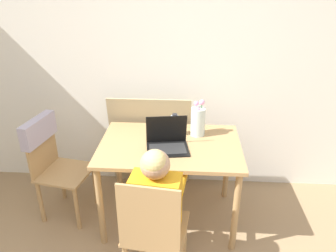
{
  "coord_description": "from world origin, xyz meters",
  "views": [
    {
      "loc": [
        0.33,
        -0.67,
        1.98
      ],
      "look_at": [
        0.18,
        1.56,
        0.92
      ],
      "focal_mm": 35.0,
      "sensor_mm": 36.0,
      "label": 1
    }
  ],
  "objects_px": {
    "chair_occupied": "(154,232)",
    "laptop": "(167,141)",
    "chair_spare": "(50,152)",
    "flower_vase": "(198,121)",
    "water_bottle": "(175,125)",
    "person_seated": "(157,197)"
  },
  "relations": [
    {
      "from": "chair_spare",
      "to": "laptop",
      "type": "distance_m",
      "value": 1.01
    },
    {
      "from": "water_bottle",
      "to": "laptop",
      "type": "bearing_deg",
      "value": -102.37
    },
    {
      "from": "chair_occupied",
      "to": "flower_vase",
      "type": "relative_size",
      "value": 2.88
    },
    {
      "from": "laptop",
      "to": "chair_spare",
      "type": "bearing_deg",
      "value": 166.3
    },
    {
      "from": "laptop",
      "to": "flower_vase",
      "type": "distance_m",
      "value": 0.34
    },
    {
      "from": "chair_occupied",
      "to": "person_seated",
      "type": "distance_m",
      "value": 0.22
    },
    {
      "from": "chair_occupied",
      "to": "flower_vase",
      "type": "height_order",
      "value": "flower_vase"
    },
    {
      "from": "chair_occupied",
      "to": "flower_vase",
      "type": "distance_m",
      "value": 0.99
    },
    {
      "from": "person_seated",
      "to": "chair_occupied",
      "type": "bearing_deg",
      "value": 90.0
    },
    {
      "from": "flower_vase",
      "to": "water_bottle",
      "type": "relative_size",
      "value": 1.63
    },
    {
      "from": "chair_occupied",
      "to": "laptop",
      "type": "xyz_separation_m",
      "value": [
        0.04,
        0.62,
        0.34
      ]
    },
    {
      "from": "person_seated",
      "to": "flower_vase",
      "type": "height_order",
      "value": "flower_vase"
    },
    {
      "from": "chair_occupied",
      "to": "person_seated",
      "type": "height_order",
      "value": "person_seated"
    },
    {
      "from": "laptop",
      "to": "water_bottle",
      "type": "relative_size",
      "value": 1.84
    },
    {
      "from": "chair_spare",
      "to": "person_seated",
      "type": "relative_size",
      "value": 0.88
    },
    {
      "from": "chair_occupied",
      "to": "chair_spare",
      "type": "distance_m",
      "value": 1.19
    },
    {
      "from": "chair_occupied",
      "to": "water_bottle",
      "type": "bearing_deg",
      "value": -89.29
    },
    {
      "from": "flower_vase",
      "to": "water_bottle",
      "type": "height_order",
      "value": "flower_vase"
    },
    {
      "from": "chair_occupied",
      "to": "person_seated",
      "type": "relative_size",
      "value": 0.87
    },
    {
      "from": "flower_vase",
      "to": "water_bottle",
      "type": "distance_m",
      "value": 0.2
    },
    {
      "from": "person_seated",
      "to": "laptop",
      "type": "height_order",
      "value": "person_seated"
    },
    {
      "from": "chair_occupied",
      "to": "chair_spare",
      "type": "bearing_deg",
      "value": -29.77
    }
  ]
}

